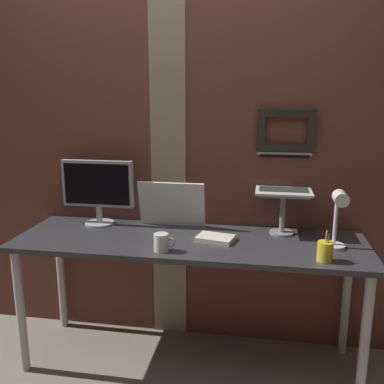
# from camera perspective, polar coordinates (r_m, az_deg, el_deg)

# --- Properties ---
(ground_plane) EXTENTS (6.00, 6.00, 0.00)m
(ground_plane) POSITION_cam_1_polar(r_m,az_deg,el_deg) (2.76, -3.60, -21.75)
(ground_plane) COLOR gray
(brick_wall_back) EXTENTS (3.44, 0.16, 2.48)m
(brick_wall_back) POSITION_cam_1_polar(r_m,az_deg,el_deg) (2.68, -1.99, 5.89)
(brick_wall_back) COLOR brown
(brick_wall_back) RESTS_ON ground_plane
(desk) EXTENTS (1.97, 0.61, 0.77)m
(desk) POSITION_cam_1_polar(r_m,az_deg,el_deg) (2.44, -0.40, -8.11)
(desk) COLOR #333338
(desk) RESTS_ON ground_plane
(monitor) EXTENTS (0.45, 0.18, 0.40)m
(monitor) POSITION_cam_1_polar(r_m,az_deg,el_deg) (2.68, -12.53, 0.63)
(monitor) COLOR #ADB2B7
(monitor) RESTS_ON desk
(laptop_stand) EXTENTS (0.28, 0.22, 0.25)m
(laptop_stand) POSITION_cam_1_polar(r_m,az_deg,el_deg) (2.51, 12.09, -1.86)
(laptop_stand) COLOR gray
(laptop_stand) RESTS_ON desk
(laptop) EXTENTS (0.32, 0.31, 0.22)m
(laptop) POSITION_cam_1_polar(r_m,az_deg,el_deg) (2.55, 12.18, 1.60)
(laptop) COLOR silver
(laptop) RESTS_ON laptop_stand
(whiteboard_panel) EXTENTS (0.41, 0.08, 0.28)m
(whiteboard_panel) POSITION_cam_1_polar(r_m,az_deg,el_deg) (2.60, -2.74, -1.65)
(whiteboard_panel) COLOR white
(whiteboard_panel) RESTS_ON desk
(desk_lamp) EXTENTS (0.12, 0.20, 0.33)m
(desk_lamp) POSITION_cam_1_polar(r_m,az_deg,el_deg) (2.30, 18.99, -2.78)
(desk_lamp) COLOR white
(desk_lamp) RESTS_ON desk
(pen_cup) EXTENTS (0.08, 0.08, 0.16)m
(pen_cup) POSITION_cam_1_polar(r_m,az_deg,el_deg) (2.19, 17.43, -7.61)
(pen_cup) COLOR yellow
(pen_cup) RESTS_ON desk
(coffee_mug) EXTENTS (0.12, 0.08, 0.09)m
(coffee_mug) POSITION_cam_1_polar(r_m,az_deg,el_deg) (2.23, -4.08, -6.76)
(coffee_mug) COLOR silver
(coffee_mug) RESTS_ON desk
(paper_clutter_stack) EXTENTS (0.22, 0.18, 0.03)m
(paper_clutter_stack) POSITION_cam_1_polar(r_m,az_deg,el_deg) (2.39, 3.15, -6.23)
(paper_clutter_stack) COLOR silver
(paper_clutter_stack) RESTS_ON desk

